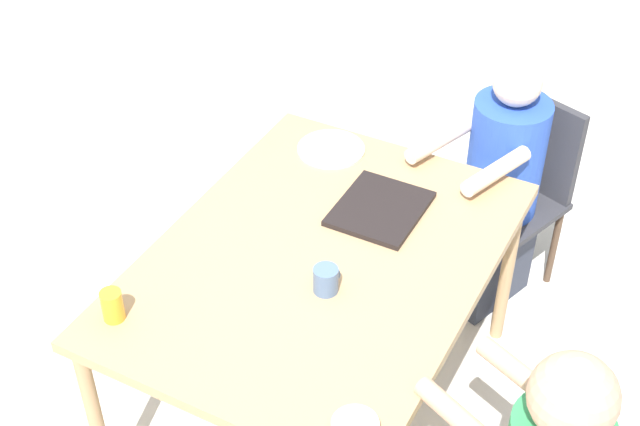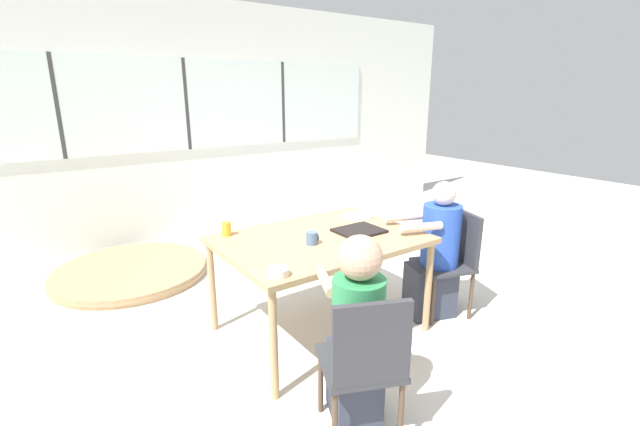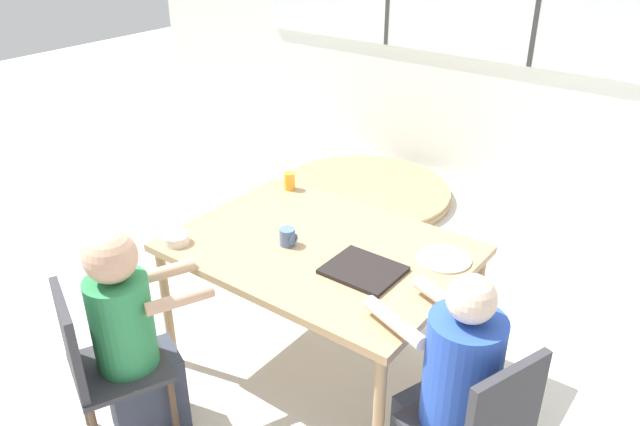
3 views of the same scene
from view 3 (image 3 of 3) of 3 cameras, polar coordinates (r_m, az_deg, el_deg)
The scene contains 13 objects.
ground_plane at distance 3.53m, azimuth -0.00°, elevation -13.54°, with size 16.00×16.00×0.00m, color beige.
wall_back_with_windows at distance 5.21m, azimuth 19.26°, elevation 16.06°, with size 8.40×0.08×2.80m.
dining_table at distance 3.12m, azimuth -0.00°, elevation -3.92°, with size 1.41×1.04×0.75m.
chair_for_woman_green_shirt at distance 2.95m, azimuth -19.78°, elevation -12.43°, with size 0.53×0.53×0.85m.
chair_for_man_blue_shirt at distance 2.58m, azimuth 14.61°, elevation -18.33°, with size 0.51×0.51×0.85m.
person_woman_green_shirt at distance 2.96m, azimuth -16.73°, elevation -11.43°, with size 0.45×0.56×1.09m.
person_man_blue_shirt at distance 2.66m, azimuth 11.93°, elevation -16.41°, with size 0.60×0.46×1.10m.
food_tray_dark at distance 2.88m, azimuth 3.98°, elevation -5.23°, with size 0.33×0.28×0.02m.
coffee_mug at distance 3.08m, azimuth -2.97°, elevation -2.20°, with size 0.09×0.08×0.09m.
juice_glass at distance 3.65m, azimuth -2.81°, elevation 2.95°, with size 0.07×0.07×0.10m.
bowl_white_shallow at distance 3.18m, azimuth -13.02°, elevation -2.33°, with size 0.13×0.13×0.05m.
plate_tortillas at distance 3.03m, azimuth 11.28°, elevation -4.14°, with size 0.26×0.26×0.01m.
folded_table_stack at distance 5.28m, azimuth 4.03°, elevation 1.92°, with size 1.46×1.46×0.09m.
Camera 3 is at (1.60, -2.13, 2.31)m, focal length 35.00 mm.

